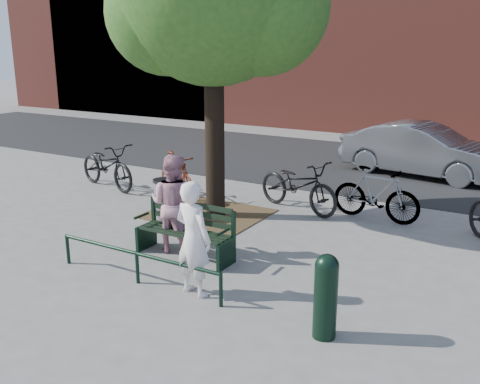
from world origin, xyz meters
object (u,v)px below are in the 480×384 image
Objects in this scene: person_left at (193,239)px; parked_car at (423,150)px; bicycle_c at (298,185)px; bollard at (326,293)px; person_right at (173,204)px; litter_bin at (164,199)px; park_bench at (187,229)px.

person_left reaches higher than parked_car.
parked_car reaches higher than bicycle_c.
bollard is 5.28m from bicycle_c.
parked_car is at bearing -88.03° from person_left.
person_right is 1.58× the size of bollard.
person_right reaches higher than litter_bin.
bollard reaches higher than litter_bin.
litter_bin is at bearing 150.11° from bollard.
person_left is 9.23m from parked_car.
park_bench is 2.00× the size of litter_bin.
bicycle_c is (0.54, 3.37, 0.09)m from park_bench.
parked_car is (-0.89, 9.31, 0.14)m from bollard.
person_right reaches higher than bollard.
bollard is at bearing -175.05° from person_left.
person_right is 3.64m from bollard.
parked_car is (3.70, 6.68, 0.28)m from litter_bin.
bollard is 9.36m from parked_car.
park_bench is 0.52m from person_right.
person_left is 4.52m from bicycle_c.
bicycle_c reaches higher than park_bench.
person_left is (0.95, -1.13, 0.37)m from park_bench.
person_right is 3.42m from bicycle_c.
litter_bin is 2.91m from bicycle_c.
litter_bin is at bearing -55.02° from person_right.
bicycle_c is (2.09, 2.03, 0.13)m from litter_bin.
bollard is at bearing 149.07° from person_right.
parked_car is (1.20, 9.15, -0.13)m from person_left.
person_left is 1.55× the size of bollard.
parked_car is at bearing -1.54° from bicycle_c.
park_bench is at bearing 159.10° from person_right.
litter_bin is at bearing -35.25° from person_left.
bicycle_c is 0.49× the size of parked_car.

